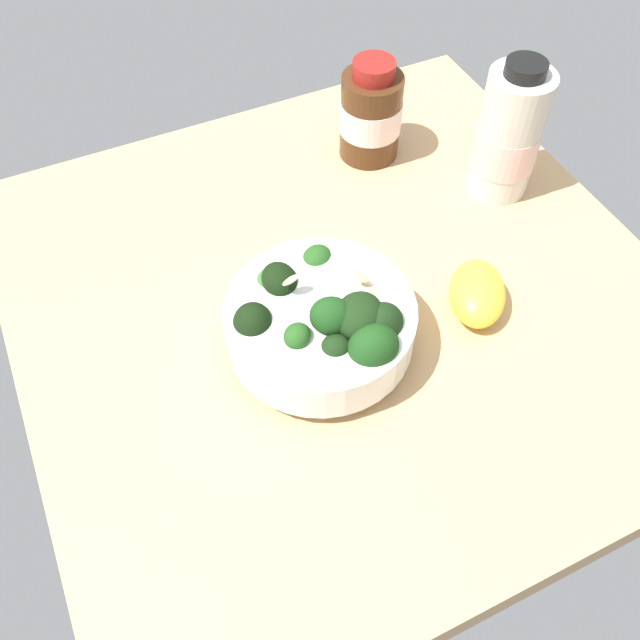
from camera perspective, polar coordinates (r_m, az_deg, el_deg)
The scene contains 5 objects.
ground_plane at distance 71.02cm, azimuth 1.84°, elevation 1.25°, with size 63.80×63.80×4.32cm, color tan.
bowl_of_broccoli at distance 61.92cm, azimuth 0.21°, elevation -0.17°, with size 17.34×17.34×9.42cm.
lemon_wedge at distance 68.31cm, azimuth 12.88°, elevation 2.18°, with size 8.14×5.44×3.98cm, color yellow.
bottle_tall at distance 78.47cm, azimuth 15.32°, elevation 14.50°, with size 7.02×7.02×15.66cm.
bottle_short at distance 81.73cm, azimuth 4.22°, elevation 16.68°, with size 7.09×7.09×11.96cm.
Camera 1 is at (38.98, -20.89, 53.40)cm, focal length 38.62 mm.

